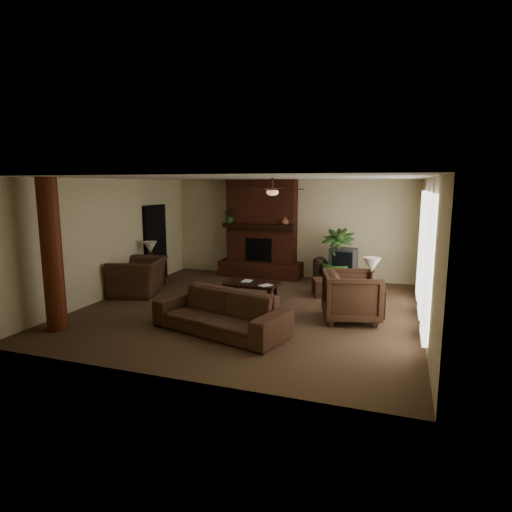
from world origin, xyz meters
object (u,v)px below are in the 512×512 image
at_px(armchair_left, 138,271).
at_px(armchair_right, 352,294).
at_px(side_table_left, 152,276).
at_px(lamp_left, 150,249).
at_px(coffee_table, 252,285).
at_px(ottoman, 326,287).
at_px(sofa, 220,306).
at_px(log_column, 52,255).
at_px(floor_vase, 319,269).
at_px(lamp_right, 372,267).
at_px(floor_plant, 337,271).
at_px(side_table_right, 372,302).
at_px(tv_stand, 344,277).

relative_size(armchair_left, armchair_right, 1.24).
bearing_deg(side_table_left, lamp_left, -90.00).
relative_size(coffee_table, ottoman, 2.00).
bearing_deg(sofa, side_table_left, 155.37).
distance_m(side_table_left, lamp_left, 0.73).
bearing_deg(log_column, side_table_left, 93.26).
bearing_deg(ottoman, sofa, -113.48).
height_order(armchair_left, lamp_left, lamp_left).
relative_size(log_column, coffee_table, 2.33).
bearing_deg(sofa, armchair_left, 163.81).
relative_size(floor_vase, side_table_left, 1.40).
relative_size(log_column, lamp_right, 4.31).
xyz_separation_m(log_column, floor_vase, (3.95, 5.12, -0.97)).
bearing_deg(coffee_table, floor_plant, 50.81).
relative_size(sofa, armchair_left, 1.89).
height_order(floor_plant, lamp_right, lamp_right).
height_order(armchair_left, side_table_right, armchair_left).
height_order(armchair_left, ottoman, armchair_left).
xyz_separation_m(floor_vase, floor_plant, (0.47, -0.07, -0.00)).
height_order(coffee_table, floor_plant, floor_plant).
height_order(tv_stand, lamp_left, lamp_left).
bearing_deg(armchair_right, log_column, 99.81).
xyz_separation_m(log_column, side_table_left, (-0.20, 3.52, -1.12)).
bearing_deg(log_column, armchair_left, 91.34).
bearing_deg(coffee_table, ottoman, 33.91).
bearing_deg(floor_plant, ottoman, -96.18).
relative_size(log_column, lamp_left, 4.31).
relative_size(log_column, armchair_left, 2.09).
relative_size(armchair_right, floor_vase, 1.41).
bearing_deg(floor_plant, lamp_left, -161.26).
height_order(log_column, armchair_right, log_column).
bearing_deg(lamp_right, side_table_left, 173.12).
bearing_deg(lamp_left, log_column, -86.72).
xyz_separation_m(sofa, tv_stand, (1.67, 4.29, -0.25)).
bearing_deg(floor_plant, side_table_left, -161.59).
xyz_separation_m(sofa, floor_plant, (1.50, 4.19, -0.07)).
bearing_deg(armchair_right, lamp_right, -46.31).
distance_m(armchair_left, tv_stand, 5.26).
distance_m(floor_vase, lamp_right, 2.78).
distance_m(tv_stand, floor_vase, 0.67).
bearing_deg(lamp_left, coffee_table, -8.82).
bearing_deg(log_column, armchair_right, 24.35).
relative_size(armchair_left, tv_stand, 1.58).
bearing_deg(armchair_left, sofa, 41.52).
xyz_separation_m(armchair_right, coffee_table, (-2.34, 0.71, -0.17)).
bearing_deg(side_table_right, armchair_right, -127.62).
xyz_separation_m(log_column, lamp_left, (-0.20, 3.49, -0.40)).
distance_m(coffee_table, lamp_left, 3.07).
bearing_deg(lamp_left, floor_plant, 18.74).
bearing_deg(log_column, floor_vase, 52.36).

